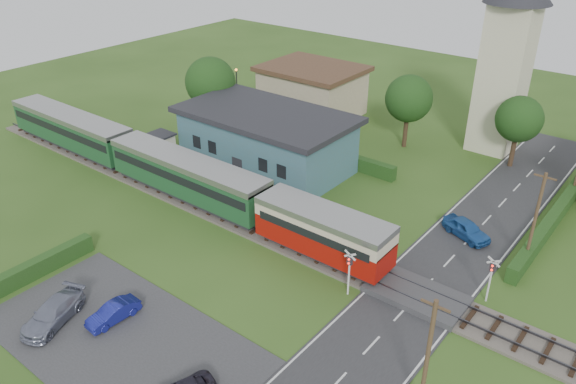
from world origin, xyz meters
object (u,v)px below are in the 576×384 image
Objects in this scene: crossing_signal_near at (349,267)px; pedestrian_far at (171,158)px; car_on_road at (466,229)px; station_building at (266,139)px; church_tower at (509,46)px; train at (162,165)px; crossing_signal_far at (491,273)px; pedestrian_near at (292,198)px; car_park_blue at (113,313)px; house_west at (312,90)px; equipment_hut at (161,147)px; car_park_silver at (53,313)px.

pedestrian_far is (-22.32, 4.97, -0.79)m from crossing_signal_near.
crossing_signal_near is 11.63m from car_on_road.
station_building is 19.98m from crossing_signal_near.
church_tower reaches higher than pedestrian_far.
train is 27.75m from crossing_signal_far.
church_tower is at bearing -120.01° from pedestrian_near.
car_park_blue is (6.81, -22.21, -2.07)m from station_building.
crossing_signal_far is at bearing -15.63° from station_building.
church_tower is 26.39m from crossing_signal_far.
pedestrian_near is at bearing -57.84° from house_west.
car_on_road is at bearing 73.79° from crossing_signal_near.
house_west is (3.00, 19.80, 1.04)m from equipment_hut.
car_park_blue is 3.52m from car_park_silver.
station_building is 14.87m from house_west.
house_west reaches higher than equipment_hut.
station_building is 4.88× the size of crossing_signal_far.
car_park_blue is 16.86m from pedestrian_near.
car_park_silver is (9.15, -38.51, -2.06)m from house_west.
church_tower reaches higher than equipment_hut.
car_park_blue is at bearing -137.09° from crossing_signal_far.
station_building is at bearing 111.04° from car_on_road.
station_building reaches higher than train.
crossing_signal_far reaches higher than car_on_road.
church_tower reaches higher than car_park_blue.
train is 17.18m from car_park_blue.
pedestrian_near is at bearing 17.87° from train.
car_park_blue is at bearing -72.96° from station_building.
car_park_blue is 20.28m from pedestrian_far.
church_tower reaches higher than crossing_signal_far.
house_west is at bearing 81.38° from equipment_hut.
house_west is at bearing 144.23° from crossing_signal_far.
car_on_road is (3.22, 11.08, -1.43)m from crossing_signal_near.
crossing_signal_far is 7.57m from car_on_road.
station_building is 9.39× the size of pedestrian_near.
crossing_signal_near is (24.40, -5.61, 0.39)m from equipment_hut.
car_park_blue is at bearing -47.95° from equipment_hut.
pedestrian_near reaches higher than car_park_silver.
church_tower reaches higher than pedestrian_near.
crossing_signal_near is 0.84× the size of car_on_road.
crossing_signal_near is at bearing 136.05° from pedestrian_near.
car_park_silver is (-2.66, -2.30, 0.11)m from car_park_blue.
station_building is at bearing 110.26° from car_park_blue.
crossing_signal_far is at bearing 4.95° from train.
train is 2.45× the size of church_tower.
pedestrian_near is at bearing 91.94° from car_park_blue.
pedestrian_near is at bearing 1.59° from equipment_hut.
train is at bearing -126.23° from church_tower.
train is 13.09× the size of car_park_blue.
car_on_road is at bearing 37.72° from car_park_silver.
station_building reaches higher than car_park_silver.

